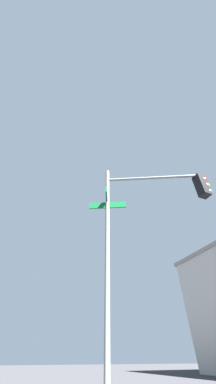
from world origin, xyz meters
The scene contains 1 object.
traffic_signal_near centered at (-6.21, -6.16, 4.36)m, with size 1.91×3.37×6.14m.
Camera 1 is at (-2.30, -9.13, 1.17)m, focal length 18.54 mm.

